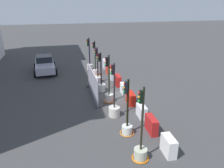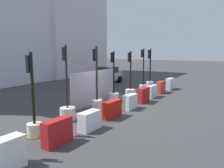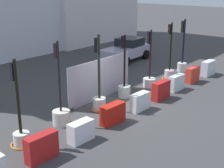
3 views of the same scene
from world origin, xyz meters
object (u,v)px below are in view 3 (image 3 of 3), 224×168
(traffic_light_4, at_px, (124,85))
(construction_barrier_4, at_px, (140,102))
(construction_barrier_3, at_px, (113,114))
(construction_barrier_7, at_px, (192,75))
(traffic_light_6, at_px, (169,71))
(construction_barrier_2, at_px, (81,131))
(construction_barrier_5, at_px, (161,90))
(construction_barrier_8, at_px, (208,68))
(construction_barrier_1, at_px, (42,147))
(traffic_light_3, at_px, (99,96))
(traffic_light_7, at_px, (182,60))
(traffic_light_5, at_px, (149,77))
(construction_barrier_6, at_px, (176,83))
(traffic_light_1, at_px, (20,129))
(traffic_light_2, at_px, (61,112))
(car_silver_hatchback, at_px, (126,50))

(traffic_light_4, bearing_deg, construction_barrier_4, -121.22)
(construction_barrier_3, xyz_separation_m, construction_barrier_7, (7.23, -0.02, 0.03))
(traffic_light_6, bearing_deg, construction_barrier_2, -171.16)
(construction_barrier_4, relative_size, construction_barrier_5, 0.91)
(construction_barrier_8, bearing_deg, traffic_light_6, 147.20)
(construction_barrier_5, bearing_deg, construction_barrier_2, -179.88)
(construction_barrier_1, height_order, construction_barrier_5, construction_barrier_5)
(traffic_light_3, xyz_separation_m, construction_barrier_2, (-2.67, -1.46, -0.29))
(construction_barrier_4, bearing_deg, traffic_light_7, 12.75)
(traffic_light_5, bearing_deg, construction_barrier_2, -167.69)
(traffic_light_5, height_order, traffic_light_7, traffic_light_7)
(construction_barrier_5, xyz_separation_m, construction_barrier_6, (1.71, 0.07, -0.04))
(traffic_light_1, xyz_separation_m, construction_barrier_3, (3.47, -1.36, -0.20))
(construction_barrier_8, bearing_deg, construction_barrier_5, 179.25)
(construction_barrier_3, distance_m, construction_barrier_6, 5.38)
(traffic_light_5, distance_m, traffic_light_7, 4.06)
(traffic_light_4, distance_m, construction_barrier_7, 4.68)
(traffic_light_2, bearing_deg, construction_barrier_1, -145.76)
(construction_barrier_2, xyz_separation_m, construction_barrier_4, (3.78, 0.01, 0.02))
(construction_barrier_3, distance_m, car_silver_hatchback, 11.02)
(traffic_light_3, height_order, construction_barrier_3, traffic_light_3)
(construction_barrier_8, xyz_separation_m, car_silver_hatchback, (0.01, 6.24, 0.33))
(construction_barrier_1, bearing_deg, traffic_light_1, 82.45)
(construction_barrier_2, relative_size, car_silver_hatchback, 0.22)
(traffic_light_7, height_order, construction_barrier_7, traffic_light_7)
(construction_barrier_4, xyz_separation_m, construction_barrier_8, (7.31, -0.07, 0.05))
(construction_barrier_1, xyz_separation_m, car_silver_hatchback, (12.82, 6.09, 0.34))
(traffic_light_4, relative_size, construction_barrier_5, 2.76)
(traffic_light_7, distance_m, construction_barrier_1, 12.75)
(construction_barrier_4, xyz_separation_m, construction_barrier_6, (3.53, 0.07, 0.01))
(traffic_light_6, xyz_separation_m, construction_barrier_4, (-5.08, -1.37, -0.11))
(traffic_light_5, xyz_separation_m, construction_barrier_5, (-1.28, -1.49, -0.09))
(construction_barrier_5, distance_m, car_silver_hatchback, 8.27)
(construction_barrier_4, distance_m, construction_barrier_5, 1.83)
(traffic_light_1, distance_m, construction_barrier_3, 3.73)
(traffic_light_2, bearing_deg, traffic_light_4, -0.08)
(construction_barrier_7, bearing_deg, construction_barrier_4, -179.56)
(traffic_light_1, height_order, traffic_light_5, traffic_light_1)
(traffic_light_1, relative_size, traffic_light_3, 0.92)
(traffic_light_4, height_order, construction_barrier_3, traffic_light_4)
(traffic_light_4, height_order, construction_barrier_5, traffic_light_4)
(construction_barrier_7, bearing_deg, car_silver_hatchback, 72.45)
(traffic_light_4, xyz_separation_m, traffic_light_7, (6.19, 0.02, 0.13))
(construction_barrier_1, distance_m, construction_barrier_5, 7.32)
(traffic_light_7, distance_m, construction_barrier_8, 1.72)
(construction_barrier_8, bearing_deg, car_silver_hatchback, 89.89)
(traffic_light_4, relative_size, traffic_light_5, 1.00)
(construction_barrier_8, bearing_deg, construction_barrier_6, 177.88)
(construction_barrier_1, relative_size, construction_barrier_3, 0.99)
(traffic_light_7, relative_size, construction_barrier_1, 2.89)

